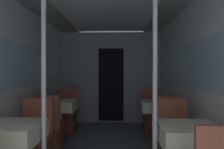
# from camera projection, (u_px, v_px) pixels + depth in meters

# --- Properties ---
(wall_left) EXTENTS (0.05, 6.72, 2.29)m
(wall_left) POSITION_uv_depth(u_px,v_px,m) (20.00, 79.00, 3.26)
(wall_left) COLOR silver
(wall_left) RESTS_ON ground_plane
(wall_right) EXTENTS (0.05, 6.72, 2.29)m
(wall_right) POSITION_uv_depth(u_px,v_px,m) (193.00, 79.00, 3.18)
(wall_right) COLOR silver
(wall_right) RESTS_ON ground_plane
(ceiling_panel) EXTENTS (2.55, 6.72, 0.07)m
(ceiling_panel) POSITION_uv_depth(u_px,v_px,m) (105.00, 0.00, 3.21)
(ceiling_panel) COLOR white
(ceiling_panel) RESTS_ON wall_left
(bulkhead_far) EXTENTS (2.50, 0.09, 2.29)m
(bulkhead_far) POSITION_uv_depth(u_px,v_px,m) (111.00, 78.00, 5.58)
(bulkhead_far) COLOR gray
(bulkhead_far) RESTS_ON ground_plane
(dining_table_left_0) EXTENTS (0.59, 0.59, 0.76)m
(dining_table_left_0) POSITION_uv_depth(u_px,v_px,m) (11.00, 135.00, 2.21)
(dining_table_left_0) COLOR #4C4C51
(dining_table_left_0) RESTS_ON ground_plane
(chair_left_far_0) EXTENTS (0.40, 0.40, 0.93)m
(chair_left_far_0) POSITION_uv_depth(u_px,v_px,m) (33.00, 149.00, 2.80)
(chair_left_far_0) COLOR brown
(chair_left_far_0) RESTS_ON ground_plane
(support_pole_left_0) EXTENTS (0.05, 0.05, 2.29)m
(support_pole_left_0) POSITION_uv_depth(u_px,v_px,m) (44.00, 85.00, 2.20)
(support_pole_left_0) COLOR silver
(support_pole_left_0) RESTS_ON ground_plane
(dining_table_left_1) EXTENTS (0.59, 0.59, 0.76)m
(dining_table_left_1) POSITION_uv_depth(u_px,v_px,m) (60.00, 107.00, 4.05)
(dining_table_left_1) COLOR #4C4C51
(dining_table_left_1) RESTS_ON ground_plane
(chair_left_near_1) EXTENTS (0.40, 0.40, 0.93)m
(chair_left_near_1) POSITION_uv_depth(u_px,v_px,m) (50.00, 134.00, 3.48)
(chair_left_near_1) COLOR brown
(chair_left_near_1) RESTS_ON ground_plane
(chair_left_far_1) EXTENTS (0.40, 0.40, 0.93)m
(chair_left_far_1) POSITION_uv_depth(u_px,v_px,m) (67.00, 119.00, 4.63)
(chair_left_far_1) COLOR brown
(chair_left_far_1) RESTS_ON ground_plane
(dining_table_right_0) EXTENTS (0.59, 0.59, 0.76)m
(dining_table_right_0) POSITION_uv_depth(u_px,v_px,m) (190.00, 137.00, 2.16)
(dining_table_right_0) COLOR #4C4C51
(dining_table_right_0) RESTS_ON ground_plane
(support_pole_right_0) EXTENTS (0.05, 0.05, 2.29)m
(support_pole_right_0) POSITION_uv_depth(u_px,v_px,m) (155.00, 85.00, 2.16)
(support_pole_right_0) COLOR silver
(support_pole_right_0) RESTS_ON ground_plane
(dining_table_right_1) EXTENTS (0.59, 0.59, 0.76)m
(dining_table_right_1) POSITION_uv_depth(u_px,v_px,m) (157.00, 107.00, 4.00)
(dining_table_right_1) COLOR #4C4C51
(dining_table_right_1) RESTS_ON ground_plane
(chair_right_near_1) EXTENTS (0.40, 0.40, 0.93)m
(chair_right_near_1) POSITION_uv_depth(u_px,v_px,m) (163.00, 135.00, 3.42)
(chair_right_near_1) COLOR brown
(chair_right_near_1) RESTS_ON ground_plane
(chair_right_far_1) EXTENTS (0.40, 0.40, 0.93)m
(chair_right_far_1) POSITION_uv_depth(u_px,v_px,m) (152.00, 119.00, 4.58)
(chair_right_far_1) COLOR brown
(chair_right_far_1) RESTS_ON ground_plane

